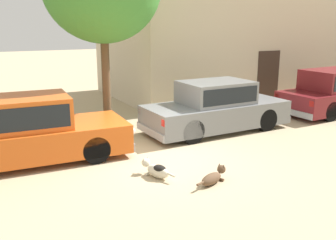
% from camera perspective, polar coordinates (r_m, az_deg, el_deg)
% --- Properties ---
extents(ground_plane, '(80.00, 80.00, 0.00)m').
position_cam_1_polar(ground_plane, '(8.99, -1.38, -6.10)').
color(ground_plane, tan).
extents(parked_sedan_nearest, '(4.66, 1.98, 1.55)m').
position_cam_1_polar(parked_sedan_nearest, '(9.29, -20.66, -1.37)').
color(parked_sedan_nearest, '#D15619').
rests_on(parked_sedan_nearest, ground_plane).
extents(parked_sedan_second, '(4.57, 1.80, 1.50)m').
position_cam_1_polar(parked_sedan_second, '(11.35, 7.28, 2.01)').
color(parked_sedan_second, slate).
rests_on(parked_sedan_second, ground_plane).
extents(stray_dog_spotted, '(0.44, 0.92, 0.37)m').
position_cam_1_polar(stray_dog_spotted, '(7.99, -1.76, -7.51)').
color(stray_dog_spotted, beige).
rests_on(stray_dog_spotted, ground_plane).
extents(stray_dog_tan, '(0.94, 0.45, 0.33)m').
position_cam_1_polar(stray_dog_tan, '(7.77, 6.87, -8.57)').
color(stray_dog_tan, brown).
rests_on(stray_dog_tan, ground_plane).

